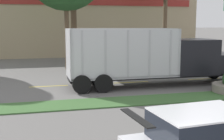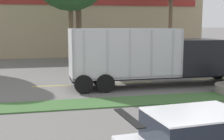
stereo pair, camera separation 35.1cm
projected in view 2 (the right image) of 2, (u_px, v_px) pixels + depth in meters
name	position (u px, v px, depth m)	size (l,w,h in m)	color
grass_verge	(90.00, 103.00, 15.15)	(120.00, 1.91, 0.06)	#3D6633
centre_line_4	(51.00, 86.00, 19.58)	(2.40, 0.14, 0.01)	yellow
centre_line_5	(134.00, 82.00, 20.74)	(2.40, 0.14, 0.01)	yellow
centre_line_6	(208.00, 79.00, 21.90)	(2.40, 0.14, 0.01)	yellow
dump_truck_mid	(176.00, 60.00, 19.72)	(11.59, 2.83, 3.59)	black
store_building_backdrop	(25.00, 27.00, 40.21)	(43.50, 12.10, 6.83)	tan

